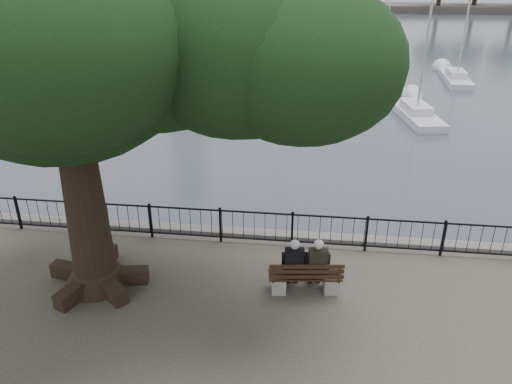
% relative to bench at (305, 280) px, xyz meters
% --- Properties ---
extents(harbor, '(260.00, 260.00, 1.20)m').
position_rel_bench_xyz_m(harbor, '(-1.43, 2.55, -0.82)').
color(harbor, '#53504D').
rests_on(harbor, ground).
extents(railing, '(22.06, 0.06, 1.00)m').
position_rel_bench_xyz_m(railing, '(-1.43, 2.05, 0.24)').
color(railing, black).
rests_on(railing, ground).
extents(bench, '(1.78, 0.73, 0.91)m').
position_rel_bench_xyz_m(bench, '(0.00, 0.00, 0.00)').
color(bench, slate).
rests_on(bench, ground).
extents(person_left, '(0.45, 0.75, 1.45)m').
position_rel_bench_xyz_m(person_left, '(-0.29, 0.06, 0.35)').
color(person_left, black).
rests_on(person_left, ground).
extents(person_right, '(0.45, 0.75, 1.45)m').
position_rel_bench_xyz_m(person_right, '(0.25, 0.13, 0.35)').
color(person_right, black).
rests_on(person_right, ground).
extents(tree, '(11.03, 7.70, 9.01)m').
position_rel_bench_xyz_m(tree, '(-4.23, -0.15, 5.61)').
color(tree, black).
rests_on(tree, ground).
extents(lion_monument, '(6.23, 6.23, 9.13)m').
position_rel_bench_xyz_m(lion_monument, '(0.57, 49.48, 0.99)').
color(lion_monument, '#53504D').
rests_on(lion_monument, ground).
extents(sailboat_a, '(2.91, 5.37, 10.04)m').
position_rel_bench_xyz_m(sailboat_a, '(-13.11, 14.15, -1.01)').
color(sailboat_a, silver).
rests_on(sailboat_a, ground).
extents(sailboat_b, '(3.73, 6.27, 12.95)m').
position_rel_bench_xyz_m(sailboat_b, '(-2.25, 22.20, -0.96)').
color(sailboat_b, silver).
rests_on(sailboat_b, ground).
extents(sailboat_c, '(2.57, 5.98, 10.59)m').
position_rel_bench_xyz_m(sailboat_c, '(5.63, 18.28, -1.01)').
color(sailboat_c, silver).
rests_on(sailboat_c, ground).
extents(sailboat_d, '(1.85, 5.71, 10.32)m').
position_rel_bench_xyz_m(sailboat_d, '(10.01, 27.87, -1.02)').
color(sailboat_d, silver).
rests_on(sailboat_d, ground).
extents(sailboat_e, '(1.94, 5.21, 12.11)m').
position_rel_bench_xyz_m(sailboat_e, '(-15.82, 27.15, -0.96)').
color(sailboat_e, silver).
rests_on(sailboat_e, ground).
extents(sailboat_f, '(1.55, 4.73, 9.19)m').
position_rel_bench_xyz_m(sailboat_f, '(-1.11, 29.84, -1.02)').
color(sailboat_f, silver).
rests_on(sailboat_f, ground).
extents(sailboat_g, '(3.08, 5.84, 11.20)m').
position_rel_bench_xyz_m(sailboat_g, '(6.21, 39.33, -1.00)').
color(sailboat_g, silver).
rests_on(sailboat_g, ground).
extents(sailboat_h, '(3.03, 5.16, 12.35)m').
position_rel_bench_xyz_m(sailboat_h, '(-7.36, 36.08, -0.95)').
color(sailboat_h, silver).
rests_on(sailboat_h, ground).
extents(sailboat_i, '(1.77, 6.11, 13.75)m').
position_rel_bench_xyz_m(sailboat_i, '(3.64, 38.03, -0.94)').
color(sailboat_i, silver).
rests_on(sailboat_i, ground).
extents(sailboat_j, '(3.46, 6.29, 13.94)m').
position_rel_bench_xyz_m(sailboat_j, '(-9.96, 34.94, -0.94)').
color(sailboat_j, silver).
rests_on(sailboat_j, ground).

